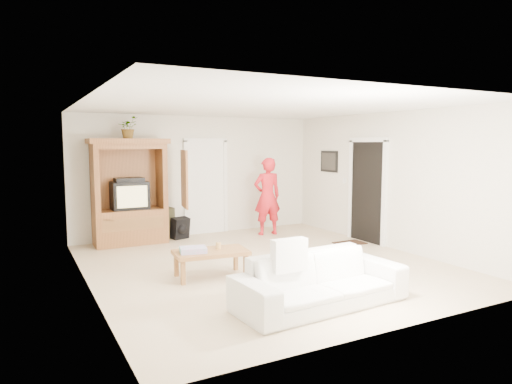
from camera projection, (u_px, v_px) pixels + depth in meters
floor at (264, 265)px, 7.58m from camera, size 6.00×6.00×0.00m
ceiling at (265, 106)px, 7.30m from camera, size 6.00×6.00×0.00m
wall_back at (199, 175)px, 10.08m from camera, size 5.50×0.00×5.50m
wall_front at (402, 211)px, 4.80m from camera, size 5.50×0.00×5.50m
wall_left at (86, 196)px, 6.16m from camera, size 0.00×6.00×6.00m
wall_right at (390, 180)px, 8.72m from camera, size 0.00×6.00×6.00m
armoire at (131, 199)px, 9.09m from camera, size 1.82×1.14×2.10m
door_back at (206, 188)px, 10.15m from camera, size 0.85×0.05×2.04m
doorway_right at (367, 192)px, 9.26m from camera, size 0.05×0.90×2.04m
framed_picture at (329, 161)px, 10.34m from camera, size 0.03×0.60×0.48m
doormat at (350, 243)px, 9.17m from camera, size 0.60×0.40×0.02m
plant at (128, 128)px, 8.90m from camera, size 0.51×0.51×0.43m
man at (267, 196)px, 10.01m from camera, size 0.66×0.47×1.70m
sofa at (321, 280)px, 5.63m from camera, size 2.25×0.99×0.64m
coffee_table at (211, 254)px, 6.84m from camera, size 1.15×0.71×0.41m
towel at (193, 250)px, 6.70m from camera, size 0.43×0.35×0.08m
candle at (219, 246)px, 6.94m from camera, size 0.08×0.08×0.10m
backpack_black at (180, 229)px, 9.60m from camera, size 0.40×0.30×0.44m
backpack_olive at (165, 223)px, 9.64m from camera, size 0.38×0.30×0.65m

